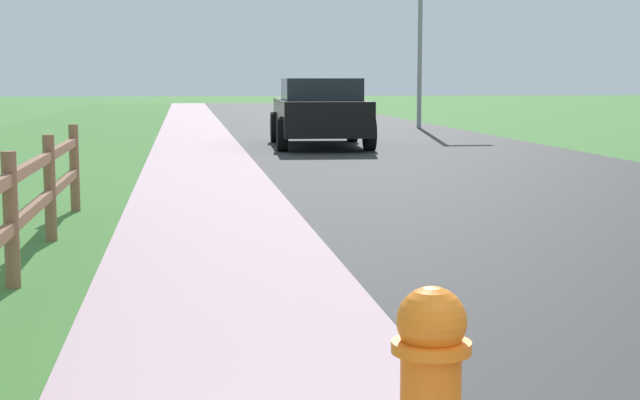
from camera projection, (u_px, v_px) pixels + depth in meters
ground_plane at (232, 136)px, 26.36m from camera, size 120.00×120.00×0.00m
road_asphalt at (347, 131)px, 28.80m from camera, size 7.00×66.00×0.01m
curb_concrete at (124, 132)px, 27.91m from camera, size 6.00×66.00×0.01m
grass_verge at (70, 133)px, 27.70m from camera, size 5.00×66.00×0.00m
parked_suv_black at (320, 111)px, 22.00m from camera, size 2.24×4.76×1.54m
street_lamp at (424, 7)px, 29.82m from camera, size 1.17×0.20×6.21m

